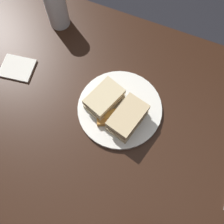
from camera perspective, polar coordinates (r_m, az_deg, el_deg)
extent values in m
plane|color=black|center=(1.50, -0.96, -11.32)|extent=(6.00, 6.00, 0.00)
cube|color=black|center=(1.16, -1.23, -8.07)|extent=(1.19, 0.87, 0.71)
cylinder|color=silver|center=(0.83, 1.70, 0.75)|extent=(0.27, 0.27, 0.02)
cube|color=beige|center=(0.82, -1.66, 2.31)|extent=(0.11, 0.13, 0.02)
cube|color=brown|center=(0.80, -1.70, 2.82)|extent=(0.10, 0.12, 0.01)
cube|color=beige|center=(0.79, -1.73, 3.34)|extent=(0.11, 0.13, 0.02)
cube|color=#CCB284|center=(0.80, 3.33, -1.83)|extent=(0.10, 0.14, 0.02)
cube|color=brown|center=(0.78, 3.41, -1.33)|extent=(0.10, 0.13, 0.02)
cube|color=#CCB284|center=(0.76, 3.49, -0.80)|extent=(0.10, 0.14, 0.02)
cube|color=gold|center=(0.80, 1.71, -0.81)|extent=(0.05, 0.04, 0.02)
cube|color=#AD702D|center=(0.79, -1.59, -2.20)|extent=(0.05, 0.04, 0.02)
cube|color=gold|center=(0.80, 0.73, -1.78)|extent=(0.05, 0.05, 0.02)
cube|color=gold|center=(0.80, -0.22, -0.58)|extent=(0.05, 0.05, 0.02)
cube|color=#B77F33|center=(0.81, -0.41, 0.30)|extent=(0.04, 0.05, 0.01)
cylinder|color=white|center=(0.99, -12.07, 21.37)|extent=(0.07, 0.07, 0.15)
cylinder|color=orange|center=(1.01, -11.67, 20.07)|extent=(0.07, 0.07, 0.08)
cube|color=silver|center=(0.96, -20.02, 9.04)|extent=(0.12, 0.11, 0.01)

